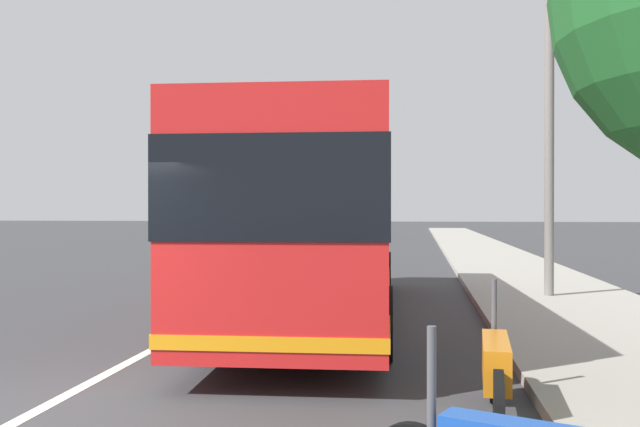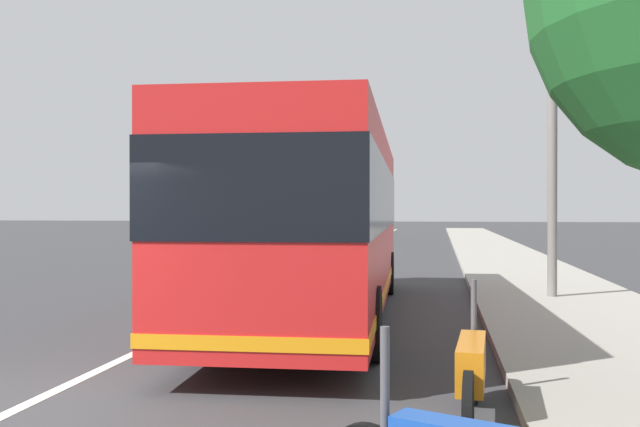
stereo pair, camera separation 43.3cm
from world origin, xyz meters
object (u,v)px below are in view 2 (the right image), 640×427
(motorcycle_angled, at_px, (471,372))
(car_oncoming, at_px, (340,231))
(coach_bus, at_px, (319,216))
(car_ahead_same_lane, at_px, (352,228))
(utility_pole, at_px, (553,103))

(motorcycle_angled, bearing_deg, car_oncoming, 14.30)
(coach_bus, bearing_deg, car_oncoming, 4.85)
(coach_bus, xyz_separation_m, motorcycle_angled, (-6.20, -2.50, -1.39))
(coach_bus, xyz_separation_m, car_ahead_same_lane, (36.04, 3.80, -1.18))
(car_ahead_same_lane, distance_m, utility_pole, 34.45)
(coach_bus, height_order, car_ahead_same_lane, coach_bus)
(coach_bus, bearing_deg, utility_pole, -60.72)
(car_ahead_same_lane, distance_m, car_oncoming, 5.37)
(motorcycle_angled, height_order, car_oncoming, car_oncoming)
(car_ahead_same_lane, bearing_deg, car_oncoming, 2.75)
(coach_bus, distance_m, car_ahead_same_lane, 36.26)
(car_oncoming, bearing_deg, motorcycle_angled, 13.20)
(coach_bus, xyz_separation_m, car_oncoming, (30.68, 3.85, -1.22))
(car_oncoming, height_order, utility_pole, utility_pole)
(motorcycle_angled, relative_size, utility_pole, 0.26)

